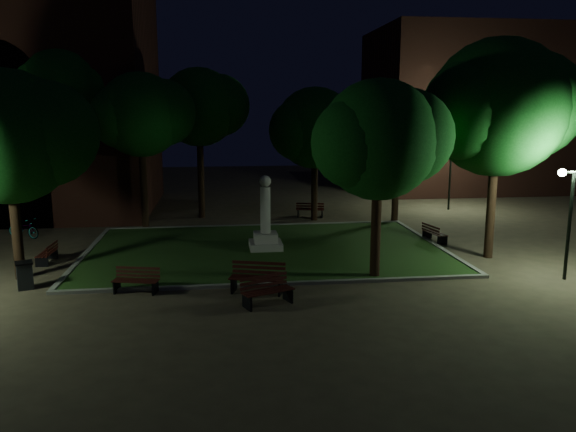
# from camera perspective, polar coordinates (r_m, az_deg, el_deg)

# --- Properties ---
(ground) EXTENTS (80.00, 80.00, 0.00)m
(ground) POSITION_cam_1_polar(r_m,az_deg,el_deg) (22.61, -1.85, -4.71)
(ground) COLOR brown
(lawn) EXTENTS (15.00, 10.00, 0.08)m
(lawn) POSITION_cam_1_polar(r_m,az_deg,el_deg) (24.53, -2.28, -3.39)
(lawn) COLOR #244417
(lawn) RESTS_ON ground
(lawn_kerb) EXTENTS (15.40, 10.40, 0.12)m
(lawn_kerb) POSITION_cam_1_polar(r_m,az_deg,el_deg) (24.53, -2.28, -3.35)
(lawn_kerb) COLOR slate
(lawn_kerb) RESTS_ON ground
(monument) EXTENTS (1.40, 1.40, 3.20)m
(monument) POSITION_cam_1_polar(r_m,az_deg,el_deg) (24.33, -2.30, -1.30)
(monument) COLOR #A49C95
(monument) RESTS_ON lawn
(building_far) EXTENTS (16.00, 10.00, 12.00)m
(building_far) POSITION_cam_1_polar(r_m,az_deg,el_deg) (46.26, 18.77, 10.10)
(building_far) COLOR #462017
(building_far) RESTS_ON ground
(tree_west) EXTENTS (5.75, 4.70, 7.45)m
(tree_west) POSITION_cam_1_polar(r_m,az_deg,el_deg) (21.82, -26.31, 7.22)
(tree_west) COLOR black
(tree_west) RESTS_ON ground
(tree_north_wl) EXTENTS (5.16, 4.21, 7.90)m
(tree_north_wl) POSITION_cam_1_polar(r_m,az_deg,el_deg) (29.22, -14.57, 9.91)
(tree_north_wl) COLOR black
(tree_north_wl) RESTS_ON ground
(tree_north_er) EXTENTS (5.40, 4.41, 7.27)m
(tree_north_er) POSITION_cam_1_polar(r_m,az_deg,el_deg) (30.70, 2.94, 8.91)
(tree_north_er) COLOR black
(tree_north_er) RESTS_ON ground
(tree_ne) EXTENTS (5.91, 4.83, 7.14)m
(tree_ne) POSITION_cam_1_polar(r_m,az_deg,el_deg) (30.60, 11.26, 8.08)
(tree_ne) COLOR black
(tree_ne) RESTS_ON ground
(tree_east) EXTENTS (6.70, 5.47, 8.85)m
(tree_east) POSITION_cam_1_polar(r_m,az_deg,el_deg) (24.09, 20.82, 10.26)
(tree_east) COLOR black
(tree_east) RESTS_ON ground
(tree_se) EXTENTS (5.21, 4.25, 7.12)m
(tree_se) POSITION_cam_1_polar(r_m,az_deg,el_deg) (20.02, 9.45, 7.64)
(tree_se) COLOR black
(tree_se) RESTS_ON ground
(tree_nw) EXTENTS (6.00, 4.90, 9.51)m
(tree_nw) POSITION_cam_1_polar(r_m,az_deg,el_deg) (32.12, -21.39, 11.83)
(tree_nw) COLOR black
(tree_nw) RESTS_ON ground
(tree_far_north) EXTENTS (5.30, 4.32, 8.35)m
(tree_far_north) POSITION_cam_1_polar(r_m,az_deg,el_deg) (31.83, -8.86, 10.86)
(tree_far_north) COLOR black
(tree_far_north) RESTS_ON ground
(lamppost_se) EXTENTS (1.18, 0.28, 4.01)m
(lamppost_se) POSITION_cam_1_polar(r_m,az_deg,el_deg) (22.11, 26.85, 1.33)
(lamppost_se) COLOR black
(lamppost_se) RESTS_ON ground
(lamppost_nw) EXTENTS (1.18, 0.28, 4.39)m
(lamppost_nw) POSITION_cam_1_polar(r_m,az_deg,el_deg) (33.04, -24.83, 4.62)
(lamppost_nw) COLOR black
(lamppost_nw) RESTS_ON ground
(lamppost_ne) EXTENTS (1.18, 0.28, 4.29)m
(lamppost_ne) POSITION_cam_1_polar(r_m,az_deg,el_deg) (35.56, 16.22, 5.43)
(lamppost_ne) COLOR black
(lamppost_ne) RESTS_ON ground
(bench_near_left) EXTENTS (1.93, 1.13, 1.00)m
(bench_near_left) POSITION_cam_1_polar(r_m,az_deg,el_deg) (18.87, -3.12, -6.36)
(bench_near_left) COLOR black
(bench_near_left) RESTS_ON ground
(bench_near_right) EXTENTS (1.74, 1.18, 0.91)m
(bench_near_right) POSITION_cam_1_polar(r_m,az_deg,el_deg) (17.70, -2.16, -7.67)
(bench_near_right) COLOR black
(bench_near_right) RESTS_ON ground
(bench_west_near) EXTENTS (1.60, 0.86, 0.83)m
(bench_west_near) POSITION_cam_1_polar(r_m,az_deg,el_deg) (19.52, -15.15, -6.39)
(bench_west_near) COLOR black
(bench_west_near) RESTS_ON ground
(bench_left_side) EXTENTS (0.54, 1.43, 0.78)m
(bench_left_side) POSITION_cam_1_polar(r_m,az_deg,el_deg) (24.41, -23.19, -3.55)
(bench_left_side) COLOR black
(bench_left_side) RESTS_ON ground
(bench_right_side) EXTENTS (0.77, 1.53, 0.80)m
(bench_right_side) POSITION_cam_1_polar(r_m,az_deg,el_deg) (26.87, 14.58, -1.75)
(bench_right_side) COLOR black
(bench_right_side) RESTS_ON ground
(bench_far_side) EXTENTS (1.65, 0.89, 0.86)m
(bench_far_side) POSITION_cam_1_polar(r_m,az_deg,el_deg) (32.03, 2.27, 0.60)
(bench_far_side) COLOR black
(bench_far_side) RESTS_ON ground
(trash_bin) EXTENTS (0.72, 0.72, 0.95)m
(trash_bin) POSITION_cam_1_polar(r_m,az_deg,el_deg) (21.18, -25.18, -5.46)
(trash_bin) COLOR black
(trash_bin) RESTS_ON ground
(bicycle) EXTENTS (1.90, 1.40, 0.95)m
(bicycle) POSITION_cam_1_polar(r_m,az_deg,el_deg) (29.55, -25.28, -1.14)
(bicycle) COLOR black
(bicycle) RESTS_ON ground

